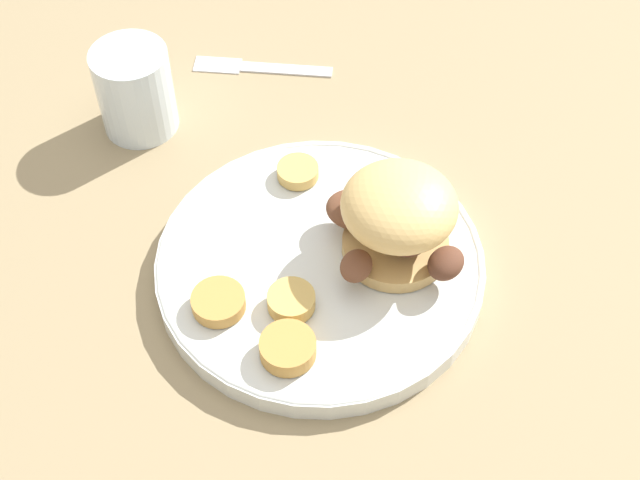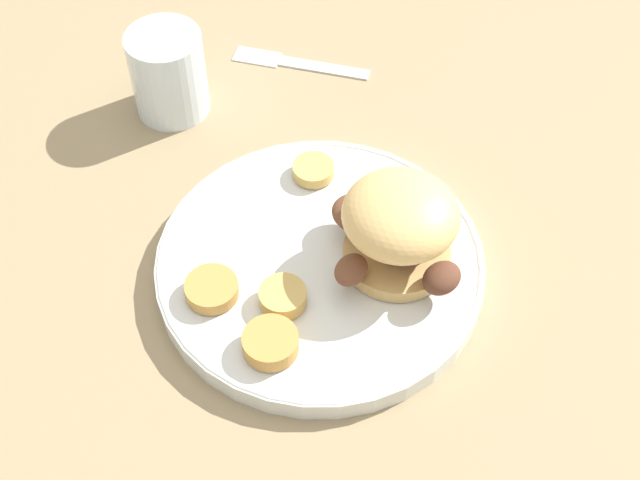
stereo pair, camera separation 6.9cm
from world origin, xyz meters
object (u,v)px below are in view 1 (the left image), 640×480
at_px(dinner_plate, 320,265).
at_px(fork, 260,67).
at_px(sandwich, 397,218).
at_px(drinking_glass, 135,90).

distance_m(dinner_plate, fork, 0.28).
xyz_separation_m(sandwich, drinking_glass, (0.03, -0.30, -0.02)).
height_order(sandwich, fork, sandwich).
xyz_separation_m(dinner_plate, fork, (-0.16, -0.23, -0.01)).
bearing_deg(sandwich, fork, -112.16).
bearing_deg(drinking_glass, dinner_plate, 85.81).
relative_size(dinner_plate, drinking_glass, 3.17).
bearing_deg(fork, drinking_glass, -12.12).
xyz_separation_m(dinner_plate, drinking_glass, (-0.02, -0.26, 0.03)).
distance_m(fork, drinking_glass, 0.15).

